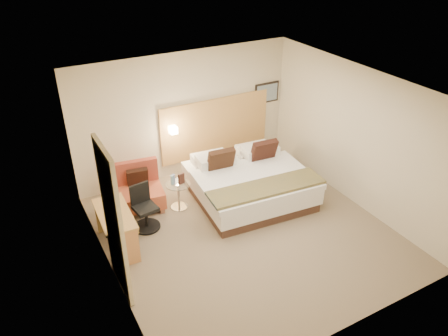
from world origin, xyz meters
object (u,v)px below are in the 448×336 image
side_table (179,194)px  desk_chair (145,211)px  desk (116,220)px  lounge_chair (140,191)px  bed (249,182)px

side_table → desk_chair: size_ratio=0.71×
desk → desk_chair: size_ratio=1.36×
side_table → lounge_chair: bearing=147.5°
lounge_chair → desk: (-0.73, -0.99, 0.20)m
side_table → desk: size_ratio=0.52×
bed → desk_chair: bearing=178.5°
lounge_chair → side_table: size_ratio=1.55×
desk_chair → desk: bearing=-152.4°
desk → desk_chair: 0.69m
lounge_chair → side_table: lounge_chair is taller
lounge_chair → side_table: bearing=-32.5°
lounge_chair → desk: bearing=-126.6°
desk → desk_chair: desk_chair is taller
side_table → desk: desk is taller
desk → desk_chair: bearing=27.6°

